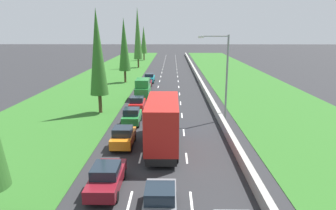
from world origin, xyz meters
name	(u,v)px	position (x,y,z in m)	size (l,w,h in m)	color
ground_plane	(169,79)	(0.00, 60.00, 0.00)	(300.00, 300.00, 0.00)	#28282B
grass_verge_left	(106,79)	(-12.65, 60.00, 0.02)	(14.00, 140.00, 0.04)	#2D6623
grass_verge_right	(241,79)	(14.35, 60.00, 0.02)	(14.00, 140.00, 0.04)	#2D6623
median_barrier	(198,77)	(5.70, 60.00, 0.42)	(0.44, 120.00, 0.85)	#9E9B93
lane_markings	(169,79)	(0.00, 60.00, 0.01)	(3.64, 116.00, 0.01)	white
maroon_sedan_left_lane	(107,177)	(-3.29, 16.19, 0.81)	(1.82, 4.50, 1.64)	maroon
orange_hatchback_left_lane	(123,137)	(-3.41, 23.42, 0.84)	(1.74, 3.90, 1.72)	orange
green_hatchback_left_lane	(132,116)	(-3.49, 29.67, 0.84)	(1.74, 3.90, 1.72)	#237A33
red_hatchback_left_lane	(137,104)	(-3.56, 35.23, 0.84)	(1.74, 3.90, 1.72)	red
green_van_left_lane	(143,89)	(-3.50, 41.83, 1.40)	(1.96, 4.90, 2.82)	#237A33
grey_hatchback_centre_lane_second	(160,201)	(0.04, 13.55, 0.84)	(1.74, 3.90, 1.72)	slate
red_box_truck_centre_lane	(163,122)	(-0.11, 23.28, 2.18)	(2.46, 9.40, 4.18)	black
maroon_sedan_left_lane_seventh	(146,83)	(-3.75, 49.94, 0.81)	(1.82, 4.50, 1.64)	maroon
teal_sedan_left_lane	(149,78)	(-3.59, 55.79, 0.81)	(1.82, 4.50, 1.64)	teal
poplar_tree_second	(98,52)	(-7.75, 34.08, 6.99)	(2.10, 2.10, 11.88)	#4C3823
poplar_tree_third	(124,45)	(-8.03, 55.49, 6.86)	(2.09, 2.09, 11.61)	#4C3823
poplar_tree_fourth	(138,34)	(-8.07, 78.41, 8.52)	(2.17, 2.17, 14.93)	#4C3823
poplar_tree_fifth	(144,40)	(-8.41, 98.35, 6.36)	(2.07, 2.07, 10.61)	#4C3823
street_light_mast	(224,72)	(6.00, 31.34, 5.23)	(3.20, 0.28, 9.00)	gray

